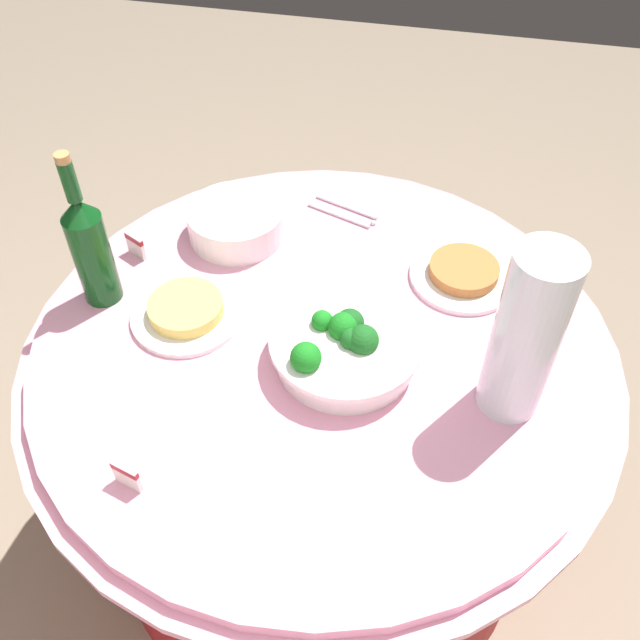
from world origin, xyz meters
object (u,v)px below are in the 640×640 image
food_plate_noodles (186,311)px  label_placard_mid (126,475)px  plate_stack (236,222)px  food_plate_peanuts (463,273)px  serving_tongs (345,212)px  wine_bottle (90,247)px  broccoli_bowl (345,346)px  label_placard_front (135,244)px  decorative_fruit_vase (524,342)px

food_plate_noodles → label_placard_mid: (-0.03, 0.38, 0.01)m
food_plate_noodles → plate_stack: bearing=-95.5°
food_plate_peanuts → plate_stack: bearing=-4.2°
serving_tongs → wine_bottle: bearing=40.2°
broccoli_bowl → label_placard_front: (0.49, -0.19, -0.01)m
broccoli_bowl → decorative_fruit_vase: bearing=174.4°
serving_tongs → food_plate_peanuts: bearing=150.1°
wine_bottle → decorative_fruit_vase: 0.81m
food_plate_peanuts → label_placard_front: label_placard_front is taller
label_placard_mid → serving_tongs: bearing=-105.5°
decorative_fruit_vase → food_plate_noodles: decorative_fruit_vase is taller
broccoli_bowl → plate_stack: broccoli_bowl is taller
label_placard_front → plate_stack: bearing=-149.9°
broccoli_bowl → wine_bottle: wine_bottle is taller
decorative_fruit_vase → label_placard_mid: size_ratio=6.18×
serving_tongs → label_placard_front: bearing=29.7°
decorative_fruit_vase → food_plate_peanuts: size_ratio=1.55×
wine_bottle → label_placard_front: wine_bottle is taller
food_plate_noodles → food_plate_peanuts: size_ratio=1.00×
label_placard_mid → broccoli_bowl: bearing=-131.1°
wine_bottle → food_plate_noodles: size_ratio=1.53×
plate_stack → label_placard_front: plate_stack is taller
broccoli_bowl → wine_bottle: bearing=-7.4°
food_plate_noodles → label_placard_front: label_placard_front is taller
food_plate_peanuts → broccoli_bowl: bearing=53.4°
serving_tongs → label_placard_mid: (0.21, 0.76, 0.03)m
food_plate_noodles → food_plate_peanuts: bearing=-156.9°
broccoli_bowl → label_placard_front: broccoli_bowl is taller
food_plate_noodles → label_placard_mid: size_ratio=4.00×
broccoli_bowl → plate_stack: (0.30, -0.30, -0.00)m
plate_stack → decorative_fruit_vase: size_ratio=0.62×
label_placard_mid → wine_bottle: bearing=-61.2°
broccoli_bowl → plate_stack: bearing=-45.6°
wine_bottle → broccoli_bowl: bearing=172.6°
broccoli_bowl → decorative_fruit_vase: (-0.30, 0.03, 0.11)m
broccoli_bowl → food_plate_peanuts: broccoli_bowl is taller
decorative_fruit_vase → label_placard_front: decorative_fruit_vase is taller
wine_bottle → serving_tongs: (-0.43, -0.36, -0.12)m
label_placard_mid → food_plate_peanuts: bearing=-129.1°
serving_tongs → plate_stack: bearing=29.3°
plate_stack → food_plate_peanuts: 0.50m
decorative_fruit_vase → food_plate_noodles: 0.64m
decorative_fruit_vase → wine_bottle: bearing=-6.7°
decorative_fruit_vase → food_plate_noodles: (0.62, -0.07, -0.14)m
serving_tongs → label_placard_front: (0.41, 0.23, 0.03)m
serving_tongs → food_plate_noodles: (0.24, 0.38, 0.01)m
food_plate_peanuts → wine_bottle: bearing=16.0°
plate_stack → label_placard_front: (0.19, 0.11, -0.00)m
broccoli_bowl → serving_tongs: 0.44m
food_plate_noodles → label_placard_mid: label_placard_mid is taller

